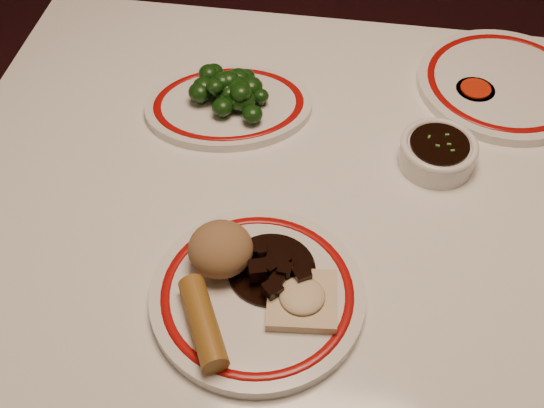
{
  "coord_description": "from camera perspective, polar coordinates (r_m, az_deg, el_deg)",
  "views": [
    {
      "loc": [
        -0.0,
        -0.65,
        1.49
      ],
      "look_at": [
        -0.09,
        -0.06,
        0.8
      ],
      "focal_mm": 45.0,
      "sensor_mm": 36.0,
      "label": 1
    }
  ],
  "objects": [
    {
      "name": "rice_mound",
      "position": [
        0.87,
        -4.32,
        -3.77
      ],
      "size": [
        0.08,
        0.08,
        0.06
      ],
      "primitive_type": "ellipsoid",
      "color": "#976E47",
      "rests_on": "main_plate"
    },
    {
      "name": "spring_roll",
      "position": [
        0.83,
        -5.8,
        -9.83
      ],
      "size": [
        0.08,
        0.12,
        0.03
      ],
      "primitive_type": "cylinder",
      "rotation": [
        1.57,
        0.0,
        0.47
      ],
      "color": "#9B6926",
      "rests_on": "main_plate"
    },
    {
      "name": "sweet_sour_dish",
      "position": [
        1.19,
        16.59,
        8.93
      ],
      "size": [
        0.06,
        0.06,
        0.02
      ],
      "color": "white",
      "rests_on": "dining_table"
    },
    {
      "name": "stirfry_heap",
      "position": [
        0.87,
        0.05,
        -5.47
      ],
      "size": [
        0.12,
        0.11,
        0.03
      ],
      "color": "black",
      "rests_on": "main_plate"
    },
    {
      "name": "dining_table",
      "position": [
        1.06,
        5.53,
        -3.06
      ],
      "size": [
        1.2,
        0.9,
        0.75
      ],
      "color": "white",
      "rests_on": "ground"
    },
    {
      "name": "fried_wonton",
      "position": [
        0.85,
        2.53,
        -7.9
      ],
      "size": [
        0.09,
        0.09,
        0.02
      ],
      "color": "beige",
      "rests_on": "main_plate"
    },
    {
      "name": "main_plate",
      "position": [
        0.87,
        -1.23,
        -7.63
      ],
      "size": [
        0.34,
        0.34,
        0.02
      ],
      "color": "white",
      "rests_on": "dining_table"
    },
    {
      "name": "broccoli_plate",
      "position": [
        1.12,
        -3.63,
        8.21
      ],
      "size": [
        0.31,
        0.28,
        0.02
      ],
      "color": "white",
      "rests_on": "dining_table"
    },
    {
      "name": "soy_bowl",
      "position": [
        1.05,
        13.66,
        4.12
      ],
      "size": [
        0.11,
        0.11,
        0.04
      ],
      "color": "white",
      "rests_on": "dining_table"
    },
    {
      "name": "broccoli_pile",
      "position": [
        1.1,
        -3.53,
        9.49
      ],
      "size": [
        0.13,
        0.12,
        0.05
      ],
      "color": "#23471C",
      "rests_on": "broccoli_plate"
    },
    {
      "name": "far_plate",
      "position": [
        1.22,
        18.81,
        9.53
      ],
      "size": [
        0.31,
        0.31,
        0.02
      ],
      "color": "white",
      "rests_on": "dining_table"
    },
    {
      "name": "mustard_dish",
      "position": [
        1.08,
        14.92,
        4.55
      ],
      "size": [
        0.06,
        0.06,
        0.02
      ],
      "color": "white",
      "rests_on": "dining_table"
    }
  ]
}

